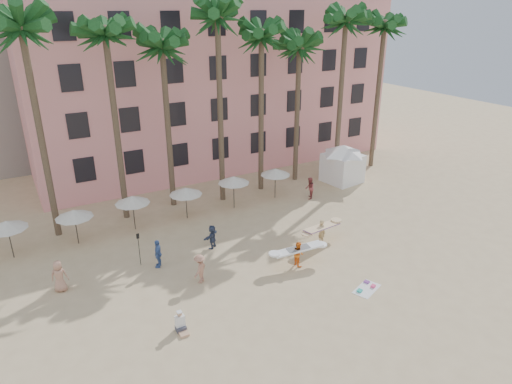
{
  "coord_description": "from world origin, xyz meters",
  "views": [
    {
      "loc": [
        -12.01,
        -17.71,
        15.15
      ],
      "look_at": [
        1.41,
        6.0,
        4.0
      ],
      "focal_mm": 32.0,
      "sensor_mm": 36.0,
      "label": 1
    }
  ],
  "objects_px": {
    "cabana": "(343,160)",
    "carrier_yellow": "(322,230)",
    "carrier_white": "(298,253)",
    "pink_hotel": "(207,81)"
  },
  "relations": [
    {
      "from": "pink_hotel",
      "to": "cabana",
      "type": "distance_m",
      "value": 16.21
    },
    {
      "from": "cabana",
      "to": "carrier_yellow",
      "type": "distance_m",
      "value": 12.37
    },
    {
      "from": "carrier_yellow",
      "to": "cabana",
      "type": "bearing_deg",
      "value": 44.24
    },
    {
      "from": "pink_hotel",
      "to": "carrier_white",
      "type": "height_order",
      "value": "pink_hotel"
    },
    {
      "from": "pink_hotel",
      "to": "carrier_white",
      "type": "relative_size",
      "value": 10.65
    },
    {
      "from": "pink_hotel",
      "to": "carrier_white",
      "type": "xyz_separation_m",
      "value": [
        -4.46,
        -23.36,
        -7.12
      ]
    },
    {
      "from": "carrier_yellow",
      "to": "carrier_white",
      "type": "relative_size",
      "value": 0.97
    },
    {
      "from": "pink_hotel",
      "to": "cabana",
      "type": "height_order",
      "value": "pink_hotel"
    },
    {
      "from": "cabana",
      "to": "carrier_white",
      "type": "xyz_separation_m",
      "value": [
        -11.9,
        -10.24,
        -1.18
      ]
    },
    {
      "from": "pink_hotel",
      "to": "carrier_yellow",
      "type": "xyz_separation_m",
      "value": [
        -1.38,
        -21.72,
        -7.03
      ]
    }
  ]
}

